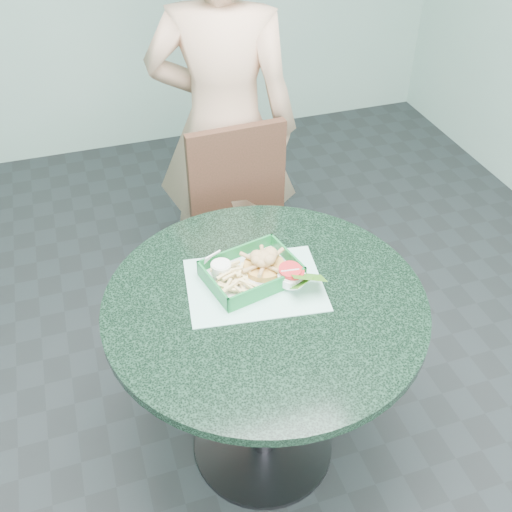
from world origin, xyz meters
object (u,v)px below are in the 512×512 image
object	(u,v)px
sauce_ramekin	(222,268)
cafe_table	(264,341)
diner_person	(223,105)
food_basket	(251,279)
crab_sandwich	(266,268)
dining_chair	(245,226)

from	to	relation	value
sauce_ramekin	cafe_table	bearing A→B (deg)	-55.43
cafe_table	sauce_ramekin	world-z (taller)	sauce_ramekin
sauce_ramekin	diner_person	bearing A→B (deg)	73.82
diner_person	food_basket	bearing A→B (deg)	103.19
sauce_ramekin	crab_sandwich	bearing A→B (deg)	-16.51
cafe_table	food_basket	world-z (taller)	food_basket
cafe_table	crab_sandwich	size ratio (longest dim) A/B	7.54
diner_person	crab_sandwich	bearing A→B (deg)	106.34
diner_person	sauce_ramekin	world-z (taller)	diner_person
food_basket	crab_sandwich	distance (m)	0.06
diner_person	crab_sandwich	world-z (taller)	diner_person
cafe_table	sauce_ramekin	xyz separation A→B (m)	(-0.09, 0.14, 0.22)
cafe_table	diner_person	size ratio (longest dim) A/B	0.51
food_basket	crab_sandwich	size ratio (longest dim) A/B	2.11
dining_chair	cafe_table	bearing A→B (deg)	-104.33
food_basket	sauce_ramekin	world-z (taller)	sauce_ramekin
cafe_table	food_basket	xyz separation A→B (m)	(-0.01, 0.10, 0.19)
diner_person	sauce_ramekin	xyz separation A→B (m)	(-0.23, -0.80, -0.14)
cafe_table	diner_person	world-z (taller)	diner_person
crab_sandwich	diner_person	bearing A→B (deg)	83.05
dining_chair	diner_person	xyz separation A→B (m)	(-0.00, 0.27, 0.41)
diner_person	crab_sandwich	xyz separation A→B (m)	(-0.10, -0.84, -0.15)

